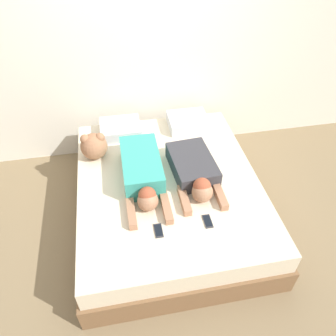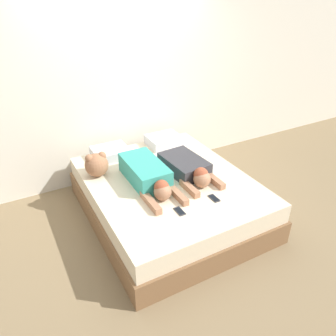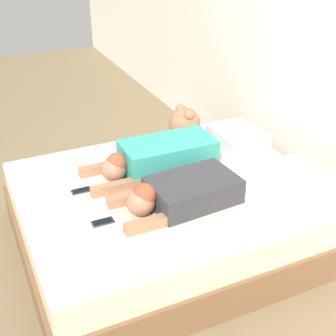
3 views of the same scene
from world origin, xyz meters
The scene contains 10 objects.
ground_plane centered at (0.00, 0.00, 0.00)m, with size 12.00×12.00×0.00m, color #7F6B4C.
wall_back centered at (0.00, 1.24, 1.30)m, with size 12.00×0.06×2.60m.
bed centered at (0.00, 0.00, 0.25)m, with size 1.82×2.19×0.50m.
pillow_head_left centered at (-0.40, 0.84, 0.57)m, with size 0.45×0.38×0.13m.
pillow_head_right centered at (0.40, 0.84, 0.57)m, with size 0.45×0.38×0.13m.
person_left centered at (-0.24, 0.03, 0.62)m, with size 0.38×1.03×0.23m.
person_right centered at (0.26, -0.03, 0.60)m, with size 0.44×0.88×0.23m.
cell_phone_left centered at (-0.20, -0.60, 0.51)m, with size 0.07×0.14×0.01m.
cell_phone_right centered at (0.24, -0.58, 0.51)m, with size 0.07×0.14×0.01m.
plush_toy centered at (-0.69, 0.48, 0.65)m, with size 0.28×0.28×0.29m.
Camera 2 is at (-1.56, -2.86, 2.52)m, focal length 35.00 mm.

